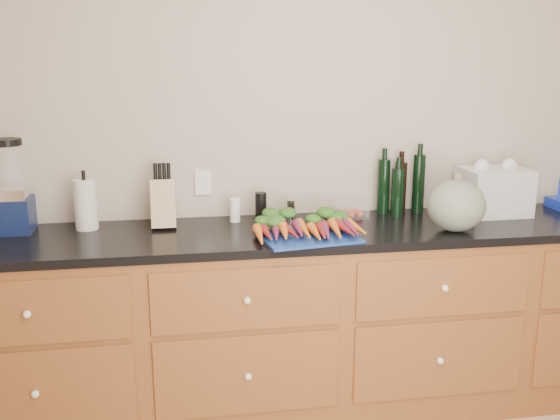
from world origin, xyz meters
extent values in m
cube|color=#BCAD9C|center=(0.00, 1.62, 1.30)|extent=(4.10, 0.05, 2.60)
cube|color=brown|center=(0.00, 1.30, 0.45)|extent=(3.60, 0.60, 0.90)
cube|color=brown|center=(-1.35, 0.99, 0.72)|extent=(0.82, 0.01, 0.28)
sphere|color=white|center=(-1.35, 0.98, 0.72)|extent=(0.03, 0.03, 0.03)
cube|color=brown|center=(-1.35, 0.99, 0.36)|extent=(0.82, 0.01, 0.38)
sphere|color=white|center=(-1.35, 0.98, 0.36)|extent=(0.03, 0.03, 0.03)
cube|color=brown|center=(-0.45, 0.99, 0.72)|extent=(0.82, 0.01, 0.28)
sphere|color=white|center=(-0.45, 0.98, 0.72)|extent=(0.03, 0.03, 0.03)
cube|color=brown|center=(-0.45, 0.99, 0.36)|extent=(0.82, 0.01, 0.38)
sphere|color=white|center=(-0.45, 0.98, 0.36)|extent=(0.03, 0.03, 0.03)
cube|color=brown|center=(0.45, 0.99, 0.72)|extent=(0.82, 0.01, 0.28)
sphere|color=white|center=(0.45, 0.98, 0.72)|extent=(0.03, 0.03, 0.03)
cube|color=brown|center=(0.45, 0.99, 0.36)|extent=(0.82, 0.01, 0.38)
sphere|color=white|center=(0.45, 0.98, 0.36)|extent=(0.03, 0.03, 0.03)
cube|color=black|center=(0.00, 1.30, 0.92)|extent=(3.64, 0.62, 0.04)
cube|color=navy|center=(-0.15, 1.14, 0.95)|extent=(0.47, 0.38, 0.01)
cone|color=orange|center=(-0.38, 1.12, 0.97)|extent=(0.05, 0.22, 0.05)
cone|color=maroon|center=(-0.34, 1.12, 0.97)|extent=(0.05, 0.22, 0.05)
cone|color=#722346|center=(-0.31, 1.12, 0.97)|extent=(0.05, 0.22, 0.05)
cone|color=orange|center=(-0.27, 1.12, 0.97)|extent=(0.05, 0.22, 0.05)
cone|color=maroon|center=(-0.24, 1.12, 0.97)|extent=(0.05, 0.22, 0.05)
cone|color=#722346|center=(-0.20, 1.12, 0.97)|extent=(0.05, 0.22, 0.05)
cone|color=orange|center=(-0.17, 1.12, 0.97)|extent=(0.05, 0.22, 0.05)
ellipsoid|color=#254C19|center=(-0.27, 1.28, 0.98)|extent=(0.22, 0.13, 0.07)
cone|color=orange|center=(-0.14, 1.12, 0.97)|extent=(0.05, 0.22, 0.05)
cone|color=maroon|center=(-0.10, 1.12, 0.97)|extent=(0.05, 0.22, 0.05)
cone|color=#722346|center=(-0.07, 1.12, 0.97)|extent=(0.05, 0.22, 0.05)
cone|color=orange|center=(-0.03, 1.12, 0.97)|extent=(0.05, 0.22, 0.05)
cone|color=maroon|center=(0.00, 1.12, 0.97)|extent=(0.05, 0.22, 0.05)
cone|color=#722346|center=(0.04, 1.12, 0.97)|extent=(0.05, 0.22, 0.05)
cone|color=orange|center=(0.07, 1.12, 0.97)|extent=(0.05, 0.22, 0.05)
ellipsoid|color=#254C19|center=(-0.03, 1.28, 0.98)|extent=(0.22, 0.13, 0.07)
ellipsoid|color=#5A6756|center=(0.55, 1.14, 1.06)|extent=(0.27, 0.27, 0.24)
cube|color=#0E1942|center=(-1.49, 1.46, 1.02)|extent=(0.17, 0.17, 0.16)
cube|color=silver|center=(-1.49, 1.43, 1.13)|extent=(0.15, 0.10, 0.05)
cylinder|color=white|center=(-1.49, 1.46, 1.23)|extent=(0.13, 0.13, 0.22)
cylinder|color=black|center=(-1.49, 1.46, 1.36)|extent=(0.14, 0.14, 0.03)
cylinder|color=silver|center=(-1.16, 1.46, 1.06)|extent=(0.11, 0.11, 0.24)
cube|color=tan|center=(-0.80, 1.44, 1.05)|extent=(0.11, 0.11, 0.23)
cylinder|color=white|center=(-0.45, 1.48, 1.00)|extent=(0.05, 0.05, 0.12)
cylinder|color=black|center=(-0.32, 1.48, 1.01)|extent=(0.06, 0.06, 0.14)
cylinder|color=silver|center=(-0.17, 1.48, 0.99)|extent=(0.04, 0.04, 0.10)
cube|color=white|center=(0.14, 1.47, 0.98)|extent=(0.17, 0.13, 0.08)
cylinder|color=black|center=(0.33, 1.52, 1.08)|extent=(0.06, 0.06, 0.29)
cylinder|color=black|center=(0.42, 1.53, 1.07)|extent=(0.06, 0.06, 0.27)
cylinder|color=black|center=(0.52, 1.52, 1.09)|extent=(0.06, 0.06, 0.31)
cylinder|color=black|center=(0.38, 1.46, 1.06)|extent=(0.06, 0.06, 0.25)
camera|label=1|loc=(-0.72, -1.51, 1.74)|focal=40.00mm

